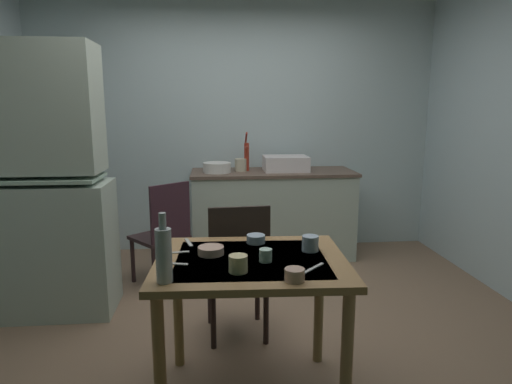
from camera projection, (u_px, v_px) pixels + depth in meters
name	position (u px, v px, depth m)	size (l,w,h in m)	color
ground_plane	(251.00, 320.00, 3.18)	(5.18, 5.18, 0.00)	#876952
wall_back	(237.00, 127.00, 4.68)	(4.28, 0.10, 2.62)	silver
hutch_cabinet	(34.00, 192.00, 3.16)	(1.06, 0.48, 1.96)	#AEBEAF
counter_cabinet	(273.00, 213.00, 4.52)	(1.64, 0.64, 0.89)	#AEBEAF
sink_basin	(286.00, 163.00, 4.43)	(0.44, 0.34, 0.15)	white
hand_pump	(247.00, 154.00, 4.42)	(0.05, 0.27, 0.39)	maroon
mixing_bowl_counter	(217.00, 168.00, 4.32)	(0.27, 0.27, 0.10)	white
stoneware_crock	(241.00, 165.00, 4.42)	(0.12, 0.12, 0.13)	beige
dining_table	(251.00, 280.00, 2.22)	(0.99, 0.80, 0.77)	#9E7447
chair_far_side	(238.00, 269.00, 2.85)	(0.43, 0.43, 0.93)	#2E1F1D
chair_by_counter	(164.00, 232.00, 3.75)	(0.56, 0.56, 0.90)	#332224
serving_bowl_wide	(211.00, 250.00, 2.26)	(0.13, 0.13, 0.04)	tan
soup_bowl_small	(256.00, 239.00, 2.45)	(0.10, 0.10, 0.05)	#9EB2C6
teacup_mint	(295.00, 275.00, 1.91)	(0.09, 0.09, 0.06)	tan
mug_tall	(266.00, 255.00, 2.15)	(0.06, 0.06, 0.06)	#ADD1C1
mug_dark	(310.00, 243.00, 2.31)	(0.09, 0.09, 0.08)	#9EB2C6
teacup_cream	(238.00, 264.00, 2.01)	(0.09, 0.09, 0.08)	beige
glass_bottle	(164.00, 254.00, 1.88)	(0.07, 0.07, 0.31)	#B7BCC1
table_knife	(313.00, 268.00, 2.06)	(0.17, 0.02, 0.01)	silver
teaspoon_near_bowl	(177.00, 252.00, 2.28)	(0.13, 0.02, 0.01)	beige
teaspoon_by_cup	(175.00, 264.00, 2.12)	(0.13, 0.02, 0.01)	beige
serving_spoon	(189.00, 242.00, 2.45)	(0.15, 0.02, 0.01)	beige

